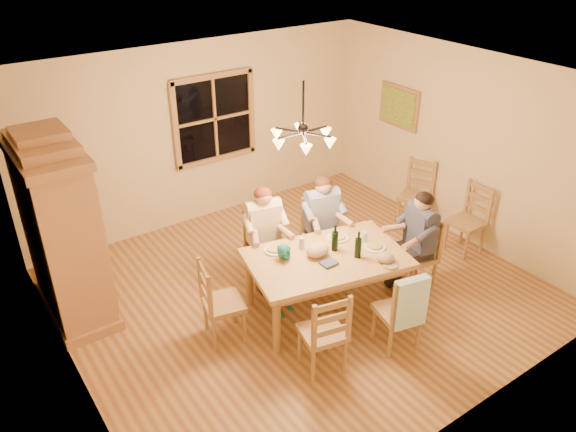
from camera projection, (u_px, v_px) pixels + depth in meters
floor at (301, 291)px, 7.13m from camera, size 5.50×5.50×0.00m
ceiling at (304, 80)px, 5.83m from camera, size 5.50×5.00×0.02m
wall_back at (202, 134)px, 8.28m from camera, size 5.50×0.02×2.70m
wall_left at (58, 274)px, 5.10m from camera, size 0.02×5.00×2.70m
wall_right at (460, 146)px, 7.86m from camera, size 0.02×5.00×2.70m
window at (214, 119)px, 8.26m from camera, size 1.30×0.06×1.30m
painting at (399, 107)px, 8.58m from camera, size 0.06×0.78×0.64m
chandelier at (303, 137)px, 6.13m from camera, size 0.77×0.68×0.71m
armoire at (62, 234)px, 6.31m from camera, size 0.66×1.40×2.30m
dining_table at (326, 264)px, 6.50m from camera, size 2.00×1.46×0.76m
chair_far_left at (265, 260)px, 7.21m from camera, size 0.52×0.50×0.99m
chair_far_right at (321, 247)px, 7.48m from camera, size 0.52×0.50×0.99m
chair_near_left at (322, 344)px, 5.83m from camera, size 0.52×0.50×0.99m
chair_near_right at (397, 322)px, 6.13m from camera, size 0.52×0.50×0.99m
chair_end_left at (224, 314)px, 6.25m from camera, size 0.50×0.52×0.99m
chair_end_right at (415, 266)px, 7.09m from camera, size 0.50×0.52×0.99m
adult_woman at (264, 224)px, 6.95m from camera, size 0.46×0.49×0.87m
adult_plaid_man at (322, 212)px, 7.22m from camera, size 0.46×0.49×0.87m
adult_slate_man at (419, 229)px, 6.83m from camera, size 0.49×0.46×0.87m
towel at (410, 303)px, 5.78m from camera, size 0.39×0.18×0.58m
wine_bottle_a at (335, 238)px, 6.49m from camera, size 0.08×0.08×0.33m
wine_bottle_b at (358, 245)px, 6.36m from camera, size 0.08×0.08×0.33m
plate_woman at (275, 250)px, 6.55m from camera, size 0.26×0.26×0.02m
plate_plaid at (338, 238)px, 6.79m from camera, size 0.26×0.26×0.02m
plate_slate at (374, 247)px, 6.61m from camera, size 0.26×0.26×0.02m
wine_glass_a at (302, 243)px, 6.57m from camera, size 0.06×0.06×0.14m
wine_glass_b at (365, 237)px, 6.68m from camera, size 0.06×0.06×0.14m
cap at (385, 257)px, 6.33m from camera, size 0.20×0.20×0.11m
napkin at (329, 263)px, 6.29m from camera, size 0.21×0.18×0.03m
cloth_bundle at (318, 250)px, 6.42m from camera, size 0.28×0.22×0.15m
child at (286, 280)px, 6.54m from camera, size 0.39×0.31×0.94m
chair_spare_front at (465, 232)px, 7.83m from camera, size 0.42×0.44×0.99m
chair_spare_back at (414, 205)px, 8.53m from camera, size 0.56×0.57×0.99m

